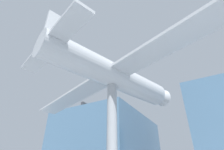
{
  "coord_description": "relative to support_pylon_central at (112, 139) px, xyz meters",
  "views": [
    {
      "loc": [
        5.1,
        -8.92,
        1.44
      ],
      "look_at": [
        0.0,
        0.0,
        7.46
      ],
      "focal_mm": 28.0,
      "sensor_mm": 36.0,
      "label": 1
    }
  ],
  "objects": [
    {
      "name": "support_pylon_central",
      "position": [
        0.0,
        0.0,
        0.0
      ],
      "size": [
        0.61,
        0.61,
        6.62
      ],
      "color": "#999EA3",
      "rests_on": "ground_plane"
    },
    {
      "name": "suspended_airplane",
      "position": [
        0.04,
        0.12,
        4.17
      ],
      "size": [
        20.27,
        11.88,
        3.32
      ],
      "rotation": [
        0.0,
        0.0,
        -0.32
      ],
      "color": "#B2B7BC",
      "rests_on": "support_pylon_central"
    }
  ]
}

